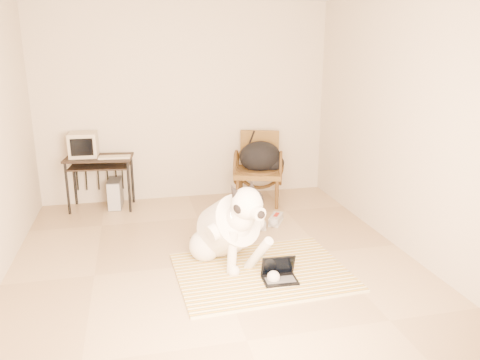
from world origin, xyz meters
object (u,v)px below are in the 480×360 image
object	(u,v)px
backpack	(262,158)
rattan_chair	(259,167)
laptop	(279,274)
pc_tower	(115,193)
dog	(228,229)
computer_desk	(99,164)
crt_monitor	(83,145)

from	to	relation	value
backpack	rattan_chair	bearing A→B (deg)	111.51
laptop	pc_tower	distance (m)	2.93
dog	computer_desk	world-z (taller)	dog
computer_desk	backpack	distance (m)	2.16
laptop	backpack	distance (m)	2.36
backpack	computer_desk	bearing A→B (deg)	173.91
rattan_chair	backpack	size ratio (longest dim) A/B	1.57
computer_desk	rattan_chair	distance (m)	2.13
dog	computer_desk	size ratio (longest dim) A/B	1.30
computer_desk	pc_tower	world-z (taller)	computer_desk
rattan_chair	pc_tower	bearing A→B (deg)	174.54
laptop	rattan_chair	bearing A→B (deg)	79.58
pc_tower	backpack	size ratio (longest dim) A/B	0.68
laptop	dog	bearing A→B (deg)	129.29
pc_tower	rattan_chair	bearing A→B (deg)	-5.46
dog	pc_tower	world-z (taller)	dog
crt_monitor	backpack	world-z (taller)	crt_monitor
crt_monitor	computer_desk	bearing A→B (deg)	-22.72
backpack	dog	bearing A→B (deg)	-115.20
crt_monitor	backpack	size ratio (longest dim) A/B	0.59
rattan_chair	crt_monitor	bearing A→B (deg)	174.21
laptop	pc_tower	world-z (taller)	pc_tower
computer_desk	pc_tower	distance (m)	0.45
laptop	rattan_chair	size ratio (longest dim) A/B	0.34
rattan_chair	backpack	distance (m)	0.17
dog	backpack	bearing A→B (deg)	64.80
laptop	pc_tower	bearing A→B (deg)	121.32
laptop	backpack	world-z (taller)	backpack
crt_monitor	dog	bearing A→B (deg)	-54.31
computer_desk	crt_monitor	size ratio (longest dim) A/B	2.49
laptop	backpack	size ratio (longest dim) A/B	0.53
dog	backpack	distance (m)	1.98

